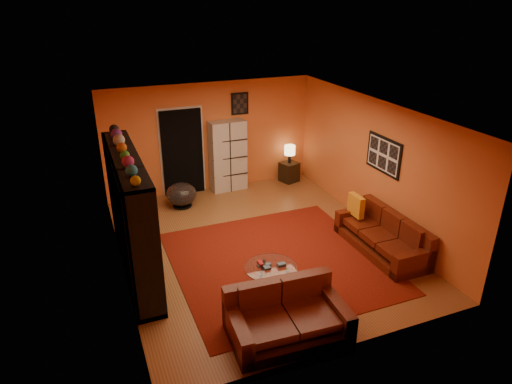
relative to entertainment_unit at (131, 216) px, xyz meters
name	(u,v)px	position (x,y,z in m)	size (l,w,h in m)	color
floor	(258,245)	(2.27, 0.00, -1.05)	(6.00, 6.00, 0.00)	brown
ceiling	(258,111)	(2.27, 0.00, 1.55)	(6.00, 6.00, 0.00)	white
wall_back	(210,137)	(2.27, 3.00, 0.25)	(6.00, 6.00, 0.00)	orange
wall_front	(348,267)	(2.27, -3.00, 0.25)	(6.00, 6.00, 0.00)	orange
wall_left	(115,204)	(-0.23, 0.00, 0.25)	(6.00, 6.00, 0.00)	orange
wall_right	(374,164)	(4.78, 0.00, 0.25)	(6.00, 6.00, 0.00)	orange
rug	(277,262)	(2.38, -0.70, -1.04)	(3.60, 3.60, 0.01)	#5E120A
doorway	(182,153)	(1.57, 2.96, -0.03)	(0.95, 0.10, 2.04)	black
wall_art_right	(384,155)	(4.75, -0.30, 0.55)	(0.03, 1.00, 0.70)	black
wall_art_back	(240,104)	(3.02, 2.98, 1.00)	(0.42, 0.03, 0.52)	black
entertainment_unit	(131,216)	(0.00, 0.00, 0.00)	(0.45, 3.00, 2.10)	black
tv	(134,218)	(0.05, 0.01, -0.06)	(0.12, 0.95, 0.55)	black
sofa	(385,236)	(4.41, -1.05, -0.76)	(0.81, 1.98, 0.85)	#4B140A
loveseat	(286,315)	(1.72, -2.41, -0.77)	(1.69, 1.08, 0.85)	#4B140A
throw_pillow	(356,205)	(4.22, -0.31, -0.42)	(0.12, 0.42, 0.42)	orange
coffee_table	(271,270)	(1.92, -1.43, -0.66)	(0.85, 0.85, 0.43)	silver
storage_cabinet	(228,156)	(2.64, 2.80, -0.20)	(0.85, 0.38, 1.71)	beige
bowl_chair	(182,194)	(1.33, 2.23, -0.75)	(0.68, 0.68, 0.55)	black
side_table	(289,172)	(4.24, 2.70, -0.80)	(0.40, 0.40, 0.50)	black
table_lamp	(290,151)	(4.24, 2.70, -0.23)	(0.27, 0.27, 0.45)	black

